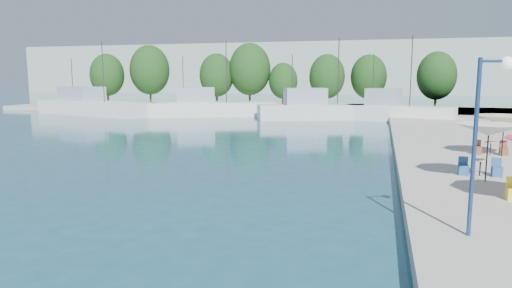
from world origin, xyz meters
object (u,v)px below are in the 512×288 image
(trawler_03, at_px, (321,110))
(umbrella_cream, at_px, (504,120))
(trawler_04, at_px, (396,112))
(trawler_01, at_px, (93,107))
(umbrella_white, at_px, (489,130))
(street_lamp, at_px, (487,113))
(trawler_02, at_px, (211,108))

(trawler_03, height_order, umbrella_cream, trawler_03)
(trawler_03, distance_m, trawler_04, 8.77)
(trawler_01, bearing_deg, umbrella_white, -20.40)
(umbrella_cream, bearing_deg, trawler_04, 100.69)
(trawler_03, bearing_deg, street_lamp, -97.39)
(trawler_02, distance_m, umbrella_cream, 39.98)
(trawler_04, bearing_deg, trawler_03, -166.79)
(street_lamp, bearing_deg, trawler_01, 112.04)
(trawler_04, distance_m, street_lamp, 42.00)
(trawler_03, relative_size, umbrella_white, 6.04)
(trawler_01, bearing_deg, trawler_02, 24.07)
(umbrella_white, height_order, umbrella_cream, umbrella_white)
(trawler_04, xyz_separation_m, umbrella_cream, (5.12, -27.11, 1.61))
(trawler_04, xyz_separation_m, umbrella_white, (2.84, -34.36, 1.78))
(umbrella_cream, distance_m, street_lamp, 15.34)
(trawler_02, distance_m, trawler_04, 23.34)
(trawler_02, bearing_deg, umbrella_white, -75.32)
(trawler_04, relative_size, umbrella_cream, 3.93)
(trawler_03, xyz_separation_m, street_lamp, (9.95, -42.30, 3.02))
(umbrella_white, bearing_deg, street_lamp, -102.36)
(umbrella_cream, bearing_deg, trawler_03, 116.73)
(trawler_01, xyz_separation_m, trawler_03, (31.21, 1.38, 0.00))
(trawler_03, bearing_deg, umbrella_cream, -83.89)
(trawler_03, xyz_separation_m, trawler_04, (8.76, -0.43, 0.00))
(trawler_04, bearing_deg, umbrella_cream, -63.30)
(street_lamp, bearing_deg, trawler_04, 68.51)
(trawler_01, distance_m, street_lamp, 58.12)
(trawler_02, xyz_separation_m, street_lamp, (24.52, -42.82, 3.02))
(umbrella_white, xyz_separation_m, umbrella_cream, (2.27, 7.25, -0.17))
(trawler_03, bearing_deg, trawler_01, 161.91)
(trawler_02, relative_size, trawler_03, 0.99)
(umbrella_white, xyz_separation_m, street_lamp, (-1.65, -7.51, 1.23))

